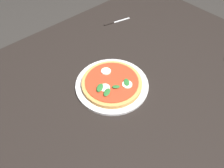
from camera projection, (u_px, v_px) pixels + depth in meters
ground_plane at (116, 146)px, 1.52m from camera, size 6.00×6.00×0.00m
dining_table at (118, 87)px, 1.05m from camera, size 1.55×1.08×0.70m
serving_tray at (112, 85)px, 0.95m from camera, size 0.31×0.31×0.01m
pizza at (112, 83)px, 0.94m from camera, size 0.26×0.26×0.03m
knife at (114, 22)px, 1.27m from camera, size 0.16×0.05×0.01m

